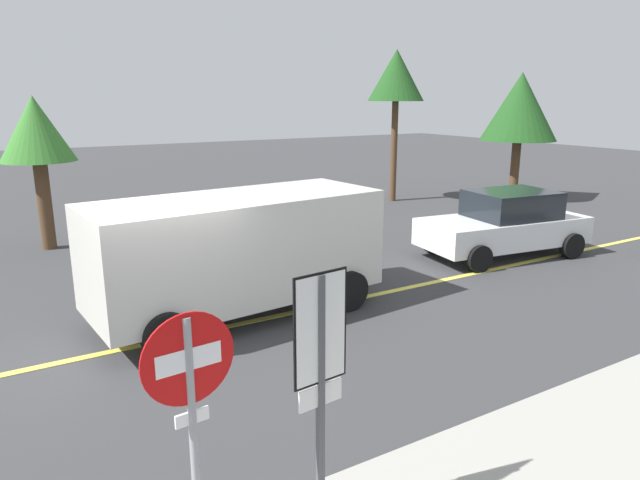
# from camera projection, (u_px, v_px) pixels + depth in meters

# --- Properties ---
(ground_plane) EXTENTS (80.00, 80.00, 0.00)m
(ground_plane) POSITION_uv_depth(u_px,v_px,m) (167.00, 340.00, 9.37)
(ground_plane) COLOR #38383A
(lane_marking_centre) EXTENTS (28.00, 0.16, 0.01)m
(lane_marking_centre) POSITION_uv_depth(u_px,v_px,m) (322.00, 306.00, 10.86)
(lane_marking_centre) COLOR #E0D14C
(stop_sign) EXTENTS (0.76, 0.08, 2.34)m
(stop_sign) POSITION_uv_depth(u_px,v_px,m) (191.00, 402.00, 4.42)
(stop_sign) COLOR gray
(stop_sign) RESTS_ON ground_plane
(speed_limit_sign) EXTENTS (0.54, 0.07, 2.52)m
(speed_limit_sign) POSITION_uv_depth(u_px,v_px,m) (320.00, 358.00, 4.79)
(speed_limit_sign) COLOR #4C4C51
(speed_limit_sign) RESTS_ON ground_plane
(white_van) EXTENTS (5.35, 2.62, 2.20)m
(white_van) POSITION_uv_depth(u_px,v_px,m) (239.00, 248.00, 10.19)
(white_van) COLOR silver
(white_van) RESTS_ON ground_plane
(car_white_behind_van) EXTENTS (4.40, 2.42, 1.64)m
(car_white_behind_van) POSITION_uv_depth(u_px,v_px,m) (505.00, 224.00, 14.18)
(car_white_behind_van) COLOR white
(car_white_behind_van) RESTS_ON ground_plane
(tree_left_verge) EXTENTS (2.08, 2.08, 5.60)m
(tree_left_verge) POSITION_uv_depth(u_px,v_px,m) (396.00, 77.00, 20.81)
(tree_left_verge) COLOR #513823
(tree_left_verge) RESTS_ON ground_plane
(tree_centre_verge) EXTENTS (1.85, 1.85, 3.94)m
(tree_centre_verge) POSITION_uv_depth(u_px,v_px,m) (36.00, 133.00, 14.29)
(tree_centre_verge) COLOR #513823
(tree_centre_verge) RESTS_ON ground_plane
(tree_right_verge) EXTENTS (2.83, 2.83, 4.80)m
(tree_right_verge) POSITION_uv_depth(u_px,v_px,m) (520.00, 107.00, 21.35)
(tree_right_verge) COLOR #513823
(tree_right_verge) RESTS_ON ground_plane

